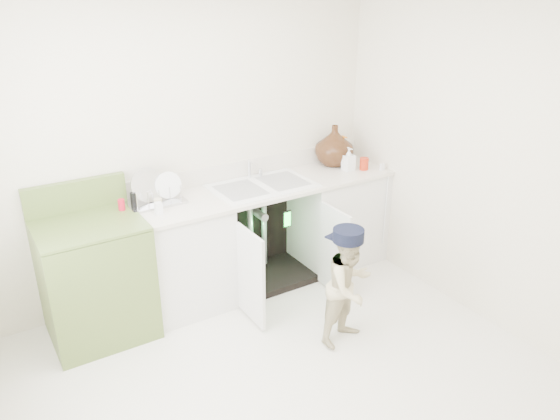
# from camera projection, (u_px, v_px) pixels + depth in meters

# --- Properties ---
(ground) EXTENTS (3.50, 3.50, 0.00)m
(ground) POSITION_uv_depth(u_px,v_px,m) (283.00, 377.00, 3.72)
(ground) COLOR silver
(ground) RESTS_ON ground
(room_shell) EXTENTS (6.00, 5.50, 1.26)m
(room_shell) POSITION_uv_depth(u_px,v_px,m) (283.00, 209.00, 3.23)
(room_shell) COLOR beige
(room_shell) RESTS_ON ground
(counter_run) EXTENTS (2.44, 1.02, 1.27)m
(counter_run) POSITION_uv_depth(u_px,v_px,m) (266.00, 229.00, 4.77)
(counter_run) COLOR silver
(counter_run) RESTS_ON ground
(avocado_stove) EXTENTS (0.74, 0.65, 1.14)m
(avocado_stove) POSITION_uv_depth(u_px,v_px,m) (96.00, 277.00, 4.03)
(avocado_stove) COLOR olive
(avocado_stove) RESTS_ON ground
(repair_worker) EXTENTS (0.50, 0.96, 0.91)m
(repair_worker) POSITION_uv_depth(u_px,v_px,m) (349.00, 285.00, 3.95)
(repair_worker) COLOR beige
(repair_worker) RESTS_ON ground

